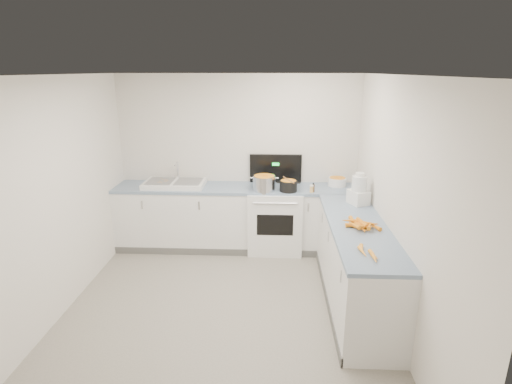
{
  "coord_description": "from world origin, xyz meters",
  "views": [
    {
      "loc": [
        0.52,
        -3.76,
        2.55
      ],
      "look_at": [
        0.3,
        1.1,
        1.05
      ],
      "focal_mm": 28.0,
      "sensor_mm": 36.0,
      "label": 1
    }
  ],
  "objects_px": {
    "stove": "(275,218)",
    "spice_jar": "(312,189)",
    "mixing_bowl": "(337,182)",
    "black_pot": "(288,187)",
    "sink": "(175,183)",
    "food_processor": "(359,191)",
    "extract_bottle": "(313,188)",
    "steel_pot": "(264,184)"
  },
  "relations": [
    {
      "from": "stove",
      "to": "mixing_bowl",
      "type": "relative_size",
      "value": 5.23
    },
    {
      "from": "stove",
      "to": "extract_bottle",
      "type": "bearing_deg",
      "value": -19.91
    },
    {
      "from": "stove",
      "to": "black_pot",
      "type": "distance_m",
      "value": 0.59
    },
    {
      "from": "spice_jar",
      "to": "extract_bottle",
      "type": "bearing_deg",
      "value": 43.49
    },
    {
      "from": "spice_jar",
      "to": "mixing_bowl",
      "type": "bearing_deg",
      "value": 40.79
    },
    {
      "from": "sink",
      "to": "extract_bottle",
      "type": "height_order",
      "value": "sink"
    },
    {
      "from": "sink",
      "to": "spice_jar",
      "type": "relative_size",
      "value": 9.85
    },
    {
      "from": "stove",
      "to": "steel_pot",
      "type": "bearing_deg",
      "value": -137.78
    },
    {
      "from": "extract_bottle",
      "to": "sink",
      "type": "bearing_deg",
      "value": 174.12
    },
    {
      "from": "stove",
      "to": "steel_pot",
      "type": "distance_m",
      "value": 0.6
    },
    {
      "from": "stove",
      "to": "spice_jar",
      "type": "bearing_deg",
      "value": -22.95
    },
    {
      "from": "sink",
      "to": "spice_jar",
      "type": "bearing_deg",
      "value": -6.58
    },
    {
      "from": "extract_bottle",
      "to": "stove",
      "type": "bearing_deg",
      "value": 160.09
    },
    {
      "from": "mixing_bowl",
      "to": "spice_jar",
      "type": "xyz_separation_m",
      "value": [
        -0.4,
        -0.34,
        -0.02
      ]
    },
    {
      "from": "stove",
      "to": "extract_bottle",
      "type": "relative_size",
      "value": 13.2
    },
    {
      "from": "stove",
      "to": "sink",
      "type": "height_order",
      "value": "stove"
    },
    {
      "from": "sink",
      "to": "spice_jar",
      "type": "distance_m",
      "value": 1.96
    },
    {
      "from": "sink",
      "to": "extract_bottle",
      "type": "distance_m",
      "value": 1.98
    },
    {
      "from": "food_processor",
      "to": "stove",
      "type": "bearing_deg",
      "value": 146.93
    },
    {
      "from": "black_pot",
      "to": "mixing_bowl",
      "type": "xyz_separation_m",
      "value": [
        0.71,
        0.3,
        -0.01
      ]
    },
    {
      "from": "stove",
      "to": "mixing_bowl",
      "type": "distance_m",
      "value": 1.04
    },
    {
      "from": "steel_pot",
      "to": "spice_jar",
      "type": "xyz_separation_m",
      "value": [
        0.65,
        -0.07,
        -0.05
      ]
    },
    {
      "from": "steel_pot",
      "to": "extract_bottle",
      "type": "bearing_deg",
      "value": -3.77
    },
    {
      "from": "stove",
      "to": "food_processor",
      "type": "relative_size",
      "value": 3.4
    },
    {
      "from": "black_pot",
      "to": "food_processor",
      "type": "relative_size",
      "value": 0.6
    },
    {
      "from": "extract_bottle",
      "to": "food_processor",
      "type": "relative_size",
      "value": 0.26
    },
    {
      "from": "steel_pot",
      "to": "mixing_bowl",
      "type": "bearing_deg",
      "value": 14.82
    },
    {
      "from": "stove",
      "to": "sink",
      "type": "distance_m",
      "value": 1.54
    },
    {
      "from": "sink",
      "to": "extract_bottle",
      "type": "bearing_deg",
      "value": -5.88
    },
    {
      "from": "sink",
      "to": "mixing_bowl",
      "type": "xyz_separation_m",
      "value": [
        2.34,
        0.12,
        0.02
      ]
    },
    {
      "from": "steel_pot",
      "to": "food_processor",
      "type": "height_order",
      "value": "food_processor"
    },
    {
      "from": "sink",
      "to": "food_processor",
      "type": "distance_m",
      "value": 2.58
    },
    {
      "from": "extract_bottle",
      "to": "spice_jar",
      "type": "relative_size",
      "value": 1.18
    },
    {
      "from": "mixing_bowl",
      "to": "food_processor",
      "type": "bearing_deg",
      "value": -80.11
    },
    {
      "from": "mixing_bowl",
      "to": "extract_bottle",
      "type": "distance_m",
      "value": 0.49
    },
    {
      "from": "black_pot",
      "to": "mixing_bowl",
      "type": "bearing_deg",
      "value": 23.09
    },
    {
      "from": "black_pot",
      "to": "mixing_bowl",
      "type": "relative_size",
      "value": 0.92
    },
    {
      "from": "stove",
      "to": "sink",
      "type": "relative_size",
      "value": 1.58
    },
    {
      "from": "black_pot",
      "to": "extract_bottle",
      "type": "height_order",
      "value": "black_pot"
    },
    {
      "from": "stove",
      "to": "extract_bottle",
      "type": "height_order",
      "value": "stove"
    },
    {
      "from": "food_processor",
      "to": "sink",
      "type": "bearing_deg",
      "value": 164.53
    },
    {
      "from": "extract_bottle",
      "to": "spice_jar",
      "type": "bearing_deg",
      "value": -136.51
    }
  ]
}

